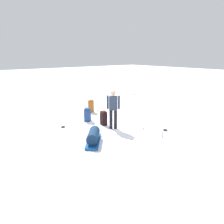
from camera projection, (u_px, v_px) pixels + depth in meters
name	position (u px, v px, depth m)	size (l,w,h in m)	color
ground_plane	(112.00, 127.00, 8.52)	(80.00, 80.00, 0.00)	white
skier_standing	(113.00, 107.00, 8.08)	(0.42, 0.43, 1.70)	black
ski_pair_near	(165.00, 130.00, 8.11)	(1.43, 1.23, 0.05)	silver
ski_pair_far	(63.00, 127.00, 8.46)	(1.12, 1.59, 0.05)	silver
backpack_large_dark	(88.00, 115.00, 9.22)	(0.41, 0.41, 0.64)	navy
backpack_bright	(104.00, 118.00, 8.70)	(0.34, 0.29, 0.65)	black
backpack_small_spare	(91.00, 106.00, 10.62)	(0.33, 0.37, 0.71)	brown
ski_poles_planted_near	(133.00, 105.00, 9.35)	(0.19, 0.10, 1.28)	#B3B5BB
ski_poles_planted_far	(143.00, 113.00, 8.04)	(0.16, 0.10, 1.37)	#B8B0BA
gear_sled	(93.00, 137.00, 6.96)	(1.28, 1.18, 0.49)	navy
thermos_bottle	(163.00, 134.00, 7.41)	(0.07, 0.07, 0.26)	#AEB6BF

